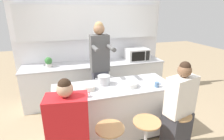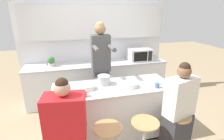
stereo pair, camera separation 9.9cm
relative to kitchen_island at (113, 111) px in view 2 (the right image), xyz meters
The scene contains 15 objects.
ground_plane 0.47m from the kitchen_island, ahead, with size 16.00×16.00×0.00m, color tan.
wall_back 2.02m from the kitchen_island, 90.00° to the left, with size 3.51×0.22×2.70m.
back_counter 1.39m from the kitchen_island, 90.00° to the left, with size 3.26×0.65×0.92m.
kitchen_island is the anchor object (origin of this frame).
bar_stool_rightmost 1.02m from the kitchen_island, 40.88° to the right, with size 0.38×0.38×0.68m.
person_cooking 0.80m from the kitchen_island, 96.48° to the left, with size 0.34×0.59×1.90m.
person_wrapped_blanket 1.02m from the kitchen_island, 139.05° to the right, with size 0.51×0.35×1.39m.
person_seated_near 1.03m from the kitchen_island, 40.11° to the right, with size 0.48×0.36×1.45m.
cooking_pot 0.56m from the kitchen_island, 137.60° to the left, with size 0.29×0.21×0.15m.
fruit_bowl 0.63m from the kitchen_island, behind, with size 0.20×0.20×0.07m.
mixing_bowl_steel 0.56m from the kitchen_island, 20.41° to the right, with size 0.24×0.24×0.07m.
coffee_cup_near 0.85m from the kitchen_island, 19.36° to the right, with size 0.10×0.07×0.08m.
coffee_cup_far 0.74m from the kitchen_island, 153.28° to the right, with size 0.11×0.07×0.08m.
microwave 1.80m from the kitchen_island, 52.99° to the left, with size 0.54×0.40×0.29m.
potted_plant 1.82m from the kitchen_island, 126.40° to the left, with size 0.15×0.15×0.22m.
Camera 2 is at (-0.67, -2.48, 2.08)m, focal length 28.00 mm.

